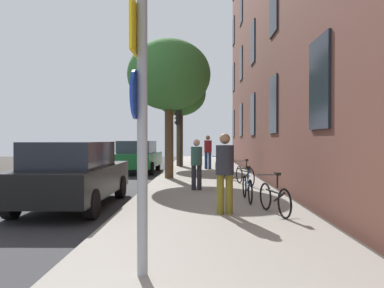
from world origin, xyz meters
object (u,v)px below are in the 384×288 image
(pedestrian_2, at_px, (208,150))
(pedestrian_0, at_px, (225,168))
(pedestrian_1, at_px, (197,161))
(tree_near, at_px, (169,76))
(bicycle_3, at_px, (226,169))
(car_1, at_px, (138,156))
(tree_far, at_px, (180,94))
(bicycle_0, at_px, (275,198))
(bicycle_1, at_px, (247,187))
(sign_post, at_px, (140,112))
(traffic_light, at_px, (179,128))
(bicycle_4, at_px, (218,166))
(bicycle_2, at_px, (245,175))
(car_0, at_px, (73,174))

(pedestrian_2, bearing_deg, pedestrian_0, -89.78)
(pedestrian_1, bearing_deg, tree_near, 107.49)
(bicycle_3, height_order, car_1, car_1)
(bicycle_3, bearing_deg, tree_far, 107.80)
(tree_far, relative_size, bicycle_3, 3.65)
(bicycle_0, bearing_deg, tree_near, 110.86)
(tree_near, distance_m, bicycle_1, 7.26)
(tree_near, relative_size, pedestrian_0, 3.34)
(sign_post, xyz_separation_m, traffic_light, (-0.47, 17.09, 0.37))
(tree_near, distance_m, bicycle_3, 4.49)
(sign_post, bearing_deg, bicycle_4, 82.98)
(tree_near, bearing_deg, tree_far, 89.40)
(bicycle_0, bearing_deg, pedestrian_1, 114.01)
(traffic_light, relative_size, bicycle_1, 1.97)
(bicycle_3, distance_m, pedestrian_2, 4.81)
(bicycle_0, bearing_deg, bicycle_2, 89.94)
(car_0, relative_size, car_1, 0.99)
(sign_post, height_order, bicycle_1, sign_post)
(bicycle_3, relative_size, pedestrian_0, 0.92)
(sign_post, bearing_deg, bicycle_2, 75.18)
(sign_post, distance_m, pedestrian_1, 7.37)
(tree_far, distance_m, bicycle_3, 8.37)
(pedestrian_0, bearing_deg, bicycle_4, 87.88)
(pedestrian_2, relative_size, car_0, 0.40)
(tree_far, distance_m, pedestrian_2, 4.32)
(bicycle_4, bearing_deg, tree_near, -140.10)
(tree_far, xyz_separation_m, bicycle_0, (2.73, -14.44, -3.94))
(traffic_light, bearing_deg, pedestrian_0, -82.90)
(traffic_light, bearing_deg, bicycle_1, -78.61)
(bicycle_2, distance_m, pedestrian_0, 5.17)
(pedestrian_1, height_order, car_1, pedestrian_1)
(pedestrian_2, relative_size, car_1, 0.40)
(pedestrian_1, bearing_deg, pedestrian_0, -80.62)
(bicycle_4, distance_m, pedestrian_2, 3.13)
(car_0, bearing_deg, bicycle_1, 5.30)
(tree_far, bearing_deg, car_1, -120.02)
(bicycle_4, height_order, pedestrian_2, pedestrian_2)
(car_0, bearing_deg, tree_far, 81.50)
(sign_post, xyz_separation_m, pedestrian_0, (1.22, 3.56, -0.91))
(bicycle_1, bearing_deg, pedestrian_1, 122.98)
(tree_near, bearing_deg, car_1, 117.22)
(bicycle_2, relative_size, car_0, 0.37)
(bicycle_4, height_order, pedestrian_0, pedestrian_0)
(tree_near, height_order, car_0, tree_near)
(tree_far, bearing_deg, bicycle_2, -73.81)
(pedestrian_0, xyz_separation_m, pedestrian_1, (-0.62, 3.72, -0.07))
(bicycle_2, bearing_deg, car_1, 128.03)
(sign_post, xyz_separation_m, tree_far, (-0.46, 18.00, 2.41))
(bicycle_2, relative_size, car_1, 0.37)
(car_1, bearing_deg, bicycle_4, -25.80)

